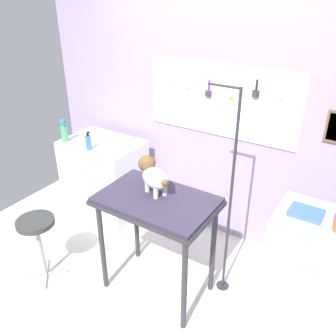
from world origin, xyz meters
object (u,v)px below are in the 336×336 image
(stool, at_px, (37,231))
(dog, at_px, (153,175))
(grooming_table, at_px, (157,210))
(grooming_arm, at_px, (229,207))
(counter_left, at_px, (105,180))
(cabinet_right, at_px, (315,266))
(detangler_spray, at_px, (64,132))

(stool, bearing_deg, dog, 30.54)
(grooming_table, distance_m, grooming_arm, 0.56)
(counter_left, bearing_deg, dog, -27.69)
(dog, height_order, stool, dog)
(cabinet_right, xyz_separation_m, detangler_spray, (-2.56, -0.06, 0.57))
(grooming_table, height_order, cabinet_right, grooming_table)
(detangler_spray, bearing_deg, counter_left, 31.74)
(grooming_arm, xyz_separation_m, stool, (-1.40, -0.74, -0.33))
(grooming_table, height_order, stool, grooming_table)
(stool, bearing_deg, grooming_table, 24.78)
(grooming_table, height_order, grooming_arm, grooming_arm)
(grooming_arm, xyz_separation_m, dog, (-0.54, -0.24, 0.23))
(grooming_table, bearing_deg, detangler_spray, 163.76)
(cabinet_right, height_order, stool, cabinet_right)
(counter_left, relative_size, cabinet_right, 1.05)
(grooming_table, bearing_deg, stool, -155.22)
(grooming_table, distance_m, stool, 1.08)
(stool, bearing_deg, cabinet_right, 23.58)
(dog, relative_size, detangler_spray, 1.52)
(grooming_arm, relative_size, counter_left, 1.96)
(dog, xyz_separation_m, detangler_spray, (-1.34, 0.34, -0.05))
(grooming_arm, distance_m, stool, 1.62)
(grooming_arm, relative_size, dog, 4.92)
(grooming_arm, bearing_deg, grooming_table, -146.09)
(grooming_table, relative_size, detangler_spray, 3.87)
(counter_left, xyz_separation_m, detangler_spray, (-0.32, -0.20, 0.55))
(counter_left, bearing_deg, cabinet_right, -3.51)
(dog, bearing_deg, detangler_spray, 165.71)
(grooming_table, xyz_separation_m, dog, (-0.08, 0.07, 0.25))
(grooming_arm, distance_m, counter_left, 1.64)
(dog, height_order, counter_left, dog)
(grooming_table, bearing_deg, grooming_arm, 33.91)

